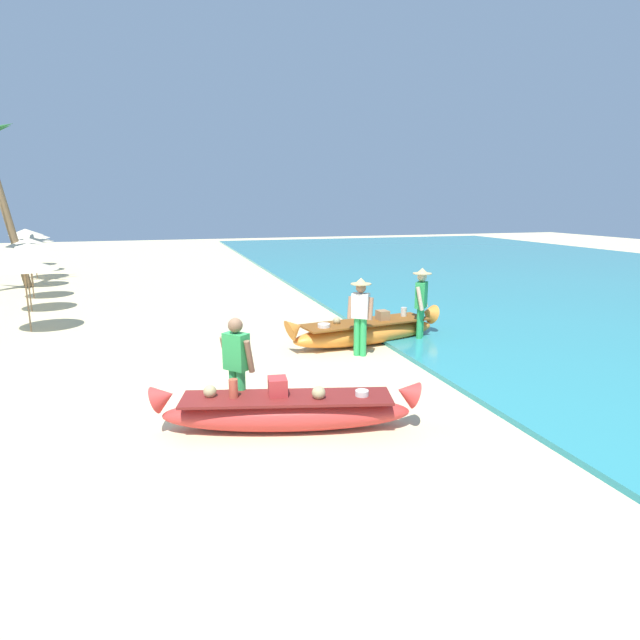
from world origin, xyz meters
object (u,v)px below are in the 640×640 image
at_px(boat_orange_midground, 366,331).
at_px(person_vendor_assistant, 421,300).
at_px(person_vendor_hatted, 360,311).
at_px(person_tourist_customer, 237,364).
at_px(boat_red_foreground, 287,411).

bearing_deg(boat_orange_midground, person_vendor_assistant, -7.64).
distance_m(person_vendor_hatted, person_tourist_customer, 4.07).
bearing_deg(boat_red_foreground, person_tourist_customer, 139.03).
bearing_deg(person_vendor_hatted, person_vendor_assistant, 20.58).
xyz_separation_m(boat_orange_midground, person_tourist_customer, (-3.51, -3.56, 0.59)).
bearing_deg(person_vendor_hatted, boat_orange_midground, 60.89).
bearing_deg(person_tourist_customer, boat_red_foreground, -40.97).
bearing_deg(boat_red_foreground, person_vendor_hatted, 53.48).
height_order(boat_red_foreground, boat_orange_midground, boat_orange_midground).
bearing_deg(boat_orange_midground, boat_red_foreground, -125.09).
xyz_separation_m(boat_red_foreground, person_vendor_hatted, (2.41, 3.26, 0.69)).
bearing_deg(boat_red_foreground, person_vendor_assistant, 43.09).
bearing_deg(person_vendor_hatted, person_tourist_customer, -138.25).
height_order(person_tourist_customer, person_vendor_assistant, person_vendor_assistant).
relative_size(person_tourist_customer, person_vendor_assistant, 0.91).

